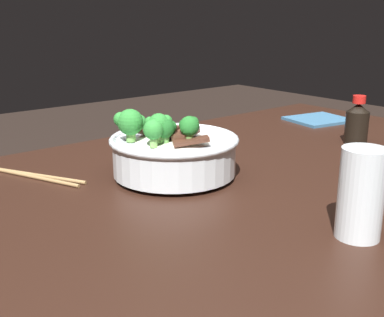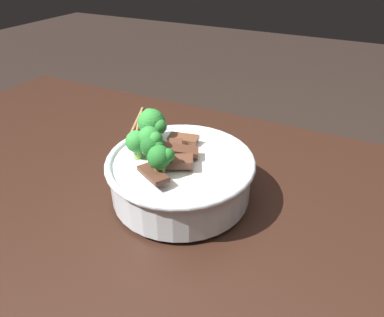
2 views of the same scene
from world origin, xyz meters
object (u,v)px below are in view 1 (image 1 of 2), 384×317
at_px(drinking_glass, 360,200).
at_px(soy_sauce_bottle, 358,123).
at_px(folded_napkin, 318,120).
at_px(chopsticks_pair, 33,176).
at_px(rice_bowl, 173,150).

xyz_separation_m(drinking_glass, soy_sauce_bottle, (0.45, 0.29, -0.00)).
bearing_deg(folded_napkin, soy_sauce_bottle, -123.28).
bearing_deg(folded_napkin, chopsticks_pair, 177.78).
distance_m(drinking_glass, soy_sauce_bottle, 0.53).
bearing_deg(soy_sauce_bottle, rice_bowl, 170.90).
distance_m(drinking_glass, chopsticks_pair, 0.59).
relative_size(rice_bowl, drinking_glass, 1.90).
distance_m(rice_bowl, soy_sauce_bottle, 0.50).
bearing_deg(rice_bowl, drinking_glass, -83.51).
bearing_deg(chopsticks_pair, drinking_glass, -65.05).
xyz_separation_m(chopsticks_pair, folded_napkin, (0.83, -0.03, 0.00)).
bearing_deg(soy_sauce_bottle, drinking_glass, -147.35).
relative_size(rice_bowl, chopsticks_pair, 1.13).
relative_size(drinking_glass, chopsticks_pair, 0.59).
distance_m(soy_sauce_bottle, folded_napkin, 0.26).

